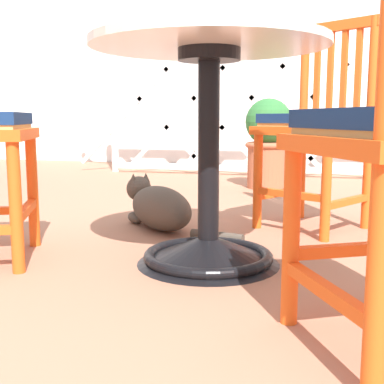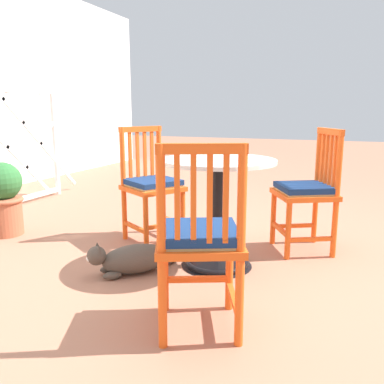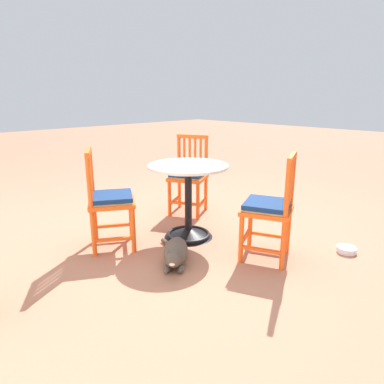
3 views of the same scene
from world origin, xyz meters
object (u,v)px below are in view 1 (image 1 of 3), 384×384
object	(u,v)px
cafe_table	(208,180)
tabby_cat	(158,207)
orange_chair_near_fence	(317,127)
terracotta_planter	(268,141)

from	to	relation	value
cafe_table	tabby_cat	size ratio (longest dim) A/B	1.21
orange_chair_near_fence	tabby_cat	distance (m)	0.78
orange_chair_near_fence	tabby_cat	bearing A→B (deg)	-164.42
cafe_table	tabby_cat	world-z (taller)	cafe_table
cafe_table	tabby_cat	distance (m)	0.62
orange_chair_near_fence	cafe_table	bearing A→B (deg)	-116.63
cafe_table	terracotta_planter	world-z (taller)	cafe_table
cafe_table	terracotta_planter	bearing A→B (deg)	90.20
cafe_table	tabby_cat	bearing A→B (deg)	125.57
cafe_table	terracotta_planter	xyz separation A→B (m)	(-0.01, 1.88, 0.04)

